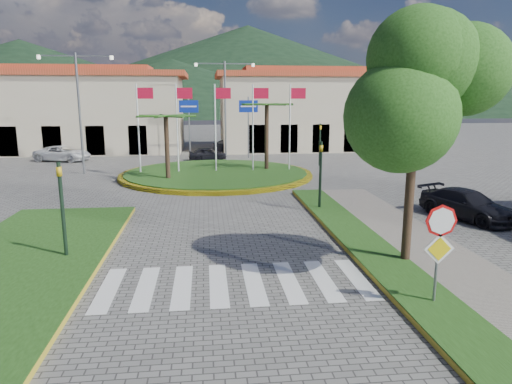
{
  "coord_description": "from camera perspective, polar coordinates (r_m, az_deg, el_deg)",
  "views": [
    {
      "loc": [
        -0.67,
        -8.02,
        5.15
      ],
      "look_at": [
        1.1,
        8.0,
        1.79
      ],
      "focal_mm": 32.0,
      "sensor_mm": 36.0,
      "label": 1
    }
  ],
  "objects": [
    {
      "name": "sidewalk_right",
      "position": [
        13.06,
        25.66,
        -12.31
      ],
      "size": [
        4.0,
        28.0,
        0.15
      ],
      "primitive_type": "cube",
      "color": "gray",
      "rests_on": "ground"
    },
    {
      "name": "direction_sign_west",
      "position": [
        39.05,
        -8.38,
        9.26
      ],
      "size": [
        1.6,
        0.14,
        5.2
      ],
      "color": "slate",
      "rests_on": "ground"
    },
    {
      "name": "car_dark_b",
      "position": [
        43.68,
        -2.79,
        5.8
      ],
      "size": [
        3.98,
        2.32,
        1.24
      ],
      "primitive_type": "imported",
      "rotation": [
        0.0,
        0.0,
        1.86
      ],
      "color": "black",
      "rests_on": "ground"
    },
    {
      "name": "street_lamp_centre",
      "position": [
        38.07,
        -3.87,
        10.75
      ],
      "size": [
        4.8,
        0.16,
        8.0
      ],
      "color": "slate",
      "rests_on": "ground"
    },
    {
      "name": "traffic_light_right",
      "position": [
        20.93,
        8.07,
        2.83
      ],
      "size": [
        0.15,
        0.18,
        3.2
      ],
      "color": "black",
      "rests_on": "ground"
    },
    {
      "name": "verge_right",
      "position": [
        12.49,
        20.86,
        -12.94
      ],
      "size": [
        1.6,
        28.0,
        0.18
      ],
      "primitive_type": "cube",
      "color": "#1F4313",
      "rests_on": "ground"
    },
    {
      "name": "traffic_light_left",
      "position": [
        15.55,
        -23.11,
        -1.1
      ],
      "size": [
        0.15,
        0.18,
        3.2
      ],
      "color": "black",
      "rests_on": "ground"
    },
    {
      "name": "street_lamp_west",
      "position": [
        33.1,
        -21.22,
        9.85
      ],
      "size": [
        4.8,
        0.16,
        8.0
      ],
      "color": "slate",
      "rests_on": "ground"
    },
    {
      "name": "stop_sign",
      "position": [
        11.92,
        21.97,
        -5.48
      ],
      "size": [
        0.8,
        0.11,
        2.65
      ],
      "color": "slate",
      "rests_on": "ground"
    },
    {
      "name": "building_left",
      "position": [
        47.93,
        -22.78,
        9.37
      ],
      "size": [
        23.32,
        9.54,
        8.05
      ],
      "color": "#C5B595",
      "rests_on": "ground"
    },
    {
      "name": "traffic_light_far",
      "position": [
        35.26,
        7.99,
        6.43
      ],
      "size": [
        0.18,
        0.15,
        3.2
      ],
      "color": "black",
      "rests_on": "ground"
    },
    {
      "name": "hill_near_back",
      "position": [
        138.37,
        -10.44,
        12.75
      ],
      "size": [
        110.0,
        110.0,
        16.0
      ],
      "primitive_type": "cone",
      "color": "black",
      "rests_on": "ground"
    },
    {
      "name": "building_right",
      "position": [
        47.26,
        6.84,
        10.17
      ],
      "size": [
        19.08,
        9.54,
        8.05
      ],
      "color": "#C5B595",
      "rests_on": "ground"
    },
    {
      "name": "deciduous_tree",
      "position": [
        14.41,
        19.42,
        11.22
      ],
      "size": [
        3.6,
        3.6,
        6.8
      ],
      "color": "black",
      "rests_on": "ground"
    },
    {
      "name": "crosswalk",
      "position": [
        13.09,
        -2.94,
        -11.37
      ],
      "size": [
        8.0,
        3.0,
        0.01
      ],
      "primitive_type": "cube",
      "color": "silver",
      "rests_on": "ground"
    },
    {
      "name": "hill_far_mid",
      "position": [
        169.04,
        -1.02,
        15.1
      ],
      "size": [
        180.0,
        180.0,
        30.0
      ],
      "primitive_type": "cone",
      "color": "black",
      "rests_on": "ground"
    },
    {
      "name": "car_dark_a",
      "position": [
        38.3,
        -6.06,
        4.78
      ],
      "size": [
        3.24,
        1.53,
        1.07
      ],
      "primitive_type": "imported",
      "rotation": [
        0.0,
        0.0,
        1.66
      ],
      "color": "black",
      "rests_on": "ground"
    },
    {
      "name": "ground",
      "position": [
        9.55,
        -1.39,
        -20.83
      ],
      "size": [
        160.0,
        160.0,
        0.0
      ],
      "primitive_type": "plane",
      "color": "#5F5C5A",
      "rests_on": "ground"
    },
    {
      "name": "median_left",
      "position": [
        16.01,
        -27.58,
        -8.05
      ],
      "size": [
        5.0,
        14.0,
        0.18
      ],
      "primitive_type": "cube",
      "color": "#1F4313",
      "rests_on": "ground"
    },
    {
      "name": "white_van",
      "position": [
        40.75,
        -23.01,
        4.45
      ],
      "size": [
        4.89,
        3.26,
        1.25
      ],
      "primitive_type": "imported",
      "rotation": [
        0.0,
        0.0,
        1.28
      ],
      "color": "silver",
      "rests_on": "ground"
    },
    {
      "name": "hill_far_east",
      "position": [
        159.58,
        20.47,
        12.42
      ],
      "size": [
        120.0,
        120.0,
        18.0
      ],
      "primitive_type": "cone",
      "color": "black",
      "rests_on": "ground"
    },
    {
      "name": "direction_sign_east",
      "position": [
        39.2,
        -0.95,
        9.39
      ],
      "size": [
        1.6,
        0.14,
        5.2
      ],
      "color": "slate",
      "rests_on": "ground"
    },
    {
      "name": "car_side_right",
      "position": [
        21.6,
        24.88,
        -1.44
      ],
      "size": [
        3.2,
        4.64,
        1.25
      ],
      "primitive_type": "imported",
      "rotation": [
        0.0,
        0.0,
        0.37
      ],
      "color": "black",
      "rests_on": "ground"
    },
    {
      "name": "hill_far_west",
      "position": [
        157.79,
        -27.16,
        12.63
      ],
      "size": [
        140.0,
        140.0,
        22.0
      ],
      "primitive_type": "cone",
      "color": "black",
      "rests_on": "ground"
    },
    {
      "name": "roundabout_island",
      "position": [
        30.44,
        -4.97,
        2.3
      ],
      "size": [
        12.7,
        12.7,
        6.0
      ],
      "color": "yellow",
      "rests_on": "ground"
    }
  ]
}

